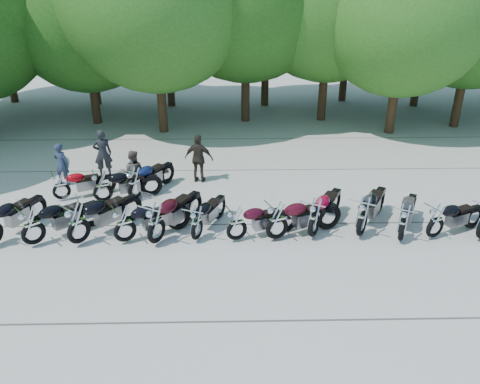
{
  "coord_description": "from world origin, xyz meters",
  "views": [
    {
      "loc": [
        -0.28,
        -11.22,
        6.92
      ],
      "look_at": [
        0.0,
        1.5,
        1.1
      ],
      "focal_mm": 35.0,
      "sensor_mm": 36.0,
      "label": 1
    }
  ],
  "objects_px": {
    "motorcycle_4": "(156,222)",
    "motorcycle_8": "(315,216)",
    "motorcycle_9": "(363,215)",
    "motorcycle_15": "(135,182)",
    "motorcycle_5": "(197,222)",
    "motorcycle_13": "(61,185)",
    "motorcycle_3": "(124,223)",
    "rider_0": "(62,164)",
    "rider_1": "(134,172)",
    "motorcycle_11": "(436,220)",
    "motorcycle_14": "(102,186)",
    "motorcycle_2": "(78,222)",
    "rider_3": "(103,153)",
    "rider_2": "(199,159)",
    "motorcycle_10": "(403,222)",
    "motorcycle_6": "(237,223)",
    "motorcycle_1": "(32,225)",
    "motorcycle_7": "(277,220)"
  },
  "relations": [
    {
      "from": "motorcycle_9",
      "to": "motorcycle_15",
      "type": "xyz_separation_m",
      "value": [
        -7.04,
        2.69,
        -0.05
      ]
    },
    {
      "from": "motorcycle_3",
      "to": "motorcycle_14",
      "type": "xyz_separation_m",
      "value": [
        -1.28,
        2.67,
        -0.01
      ]
    },
    {
      "from": "rider_3",
      "to": "motorcycle_14",
      "type": "bearing_deg",
      "value": 85.53
    },
    {
      "from": "motorcycle_5",
      "to": "motorcycle_8",
      "type": "bearing_deg",
      "value": -155.05
    },
    {
      "from": "rider_0",
      "to": "motorcycle_3",
      "type": "bearing_deg",
      "value": 146.32
    },
    {
      "from": "motorcycle_4",
      "to": "motorcycle_10",
      "type": "relative_size",
      "value": 1.12
    },
    {
      "from": "motorcycle_5",
      "to": "rider_0",
      "type": "bearing_deg",
      "value": -15.68
    },
    {
      "from": "motorcycle_7",
      "to": "motorcycle_15",
      "type": "height_order",
      "value": "motorcycle_7"
    },
    {
      "from": "motorcycle_1",
      "to": "motorcycle_13",
      "type": "relative_size",
      "value": 1.16
    },
    {
      "from": "motorcycle_15",
      "to": "rider_3",
      "type": "relative_size",
      "value": 1.26
    },
    {
      "from": "motorcycle_15",
      "to": "rider_3",
      "type": "height_order",
      "value": "rider_3"
    },
    {
      "from": "motorcycle_9",
      "to": "motorcycle_14",
      "type": "relative_size",
      "value": 1.12
    },
    {
      "from": "motorcycle_4",
      "to": "motorcycle_15",
      "type": "bearing_deg",
      "value": -39.2
    },
    {
      "from": "motorcycle_5",
      "to": "motorcycle_13",
      "type": "bearing_deg",
      "value": -6.95
    },
    {
      "from": "motorcycle_9",
      "to": "rider_2",
      "type": "bearing_deg",
      "value": -8.95
    },
    {
      "from": "motorcycle_6",
      "to": "motorcycle_10",
      "type": "distance_m",
      "value": 4.73
    },
    {
      "from": "rider_1",
      "to": "rider_2",
      "type": "xyz_separation_m",
      "value": [
        2.21,
        1.01,
        0.12
      ]
    },
    {
      "from": "motorcycle_1",
      "to": "motorcycle_10",
      "type": "height_order",
      "value": "motorcycle_1"
    },
    {
      "from": "motorcycle_15",
      "to": "motorcycle_6",
      "type": "bearing_deg",
      "value": 171.83
    },
    {
      "from": "rider_0",
      "to": "rider_1",
      "type": "height_order",
      "value": "rider_0"
    },
    {
      "from": "motorcycle_3",
      "to": "motorcycle_8",
      "type": "height_order",
      "value": "motorcycle_8"
    },
    {
      "from": "motorcycle_6",
      "to": "motorcycle_9",
      "type": "bearing_deg",
      "value": -107.56
    },
    {
      "from": "motorcycle_5",
      "to": "motorcycle_8",
      "type": "xyz_separation_m",
      "value": [
        3.38,
        0.09,
        0.09
      ]
    },
    {
      "from": "motorcycle_4",
      "to": "motorcycle_8",
      "type": "distance_m",
      "value": 4.52
    },
    {
      "from": "motorcycle_5",
      "to": "motorcycle_6",
      "type": "relative_size",
      "value": 0.99
    },
    {
      "from": "motorcycle_1",
      "to": "motorcycle_11",
      "type": "distance_m",
      "value": 11.43
    },
    {
      "from": "motorcycle_5",
      "to": "motorcycle_11",
      "type": "height_order",
      "value": "motorcycle_11"
    },
    {
      "from": "motorcycle_2",
      "to": "rider_3",
      "type": "distance_m",
      "value": 5.12
    },
    {
      "from": "motorcycle_5",
      "to": "rider_3",
      "type": "relative_size",
      "value": 1.17
    },
    {
      "from": "motorcycle_3",
      "to": "motorcycle_13",
      "type": "distance_m",
      "value": 3.97
    },
    {
      "from": "motorcycle_10",
      "to": "rider_2",
      "type": "relative_size",
      "value": 1.26
    },
    {
      "from": "motorcycle_9",
      "to": "motorcycle_13",
      "type": "bearing_deg",
      "value": 15.95
    },
    {
      "from": "motorcycle_15",
      "to": "motorcycle_2",
      "type": "bearing_deg",
      "value": 102.32
    },
    {
      "from": "motorcycle_11",
      "to": "motorcycle_2",
      "type": "bearing_deg",
      "value": 66.31
    },
    {
      "from": "motorcycle_4",
      "to": "rider_2",
      "type": "height_order",
      "value": "rider_2"
    },
    {
      "from": "rider_0",
      "to": "rider_3",
      "type": "distance_m",
      "value": 1.52
    },
    {
      "from": "motorcycle_14",
      "to": "rider_2",
      "type": "xyz_separation_m",
      "value": [
        3.13,
        1.78,
        0.27
      ]
    },
    {
      "from": "motorcycle_8",
      "to": "rider_0",
      "type": "relative_size",
      "value": 1.54
    },
    {
      "from": "motorcycle_5",
      "to": "rider_3",
      "type": "bearing_deg",
      "value": -28.78
    },
    {
      "from": "motorcycle_4",
      "to": "motorcycle_7",
      "type": "distance_m",
      "value": 3.43
    },
    {
      "from": "motorcycle_6",
      "to": "rider_2",
      "type": "xyz_separation_m",
      "value": [
        -1.32,
        4.42,
        0.3
      ]
    },
    {
      "from": "motorcycle_8",
      "to": "motorcycle_10",
      "type": "relative_size",
      "value": 1.08
    },
    {
      "from": "motorcycle_9",
      "to": "motorcycle_11",
      "type": "xyz_separation_m",
      "value": [
        2.09,
        -0.15,
        -0.1
      ]
    },
    {
      "from": "motorcycle_3",
      "to": "motorcycle_15",
      "type": "relative_size",
      "value": 0.98
    },
    {
      "from": "motorcycle_13",
      "to": "motorcycle_14",
      "type": "distance_m",
      "value": 1.47
    },
    {
      "from": "motorcycle_6",
      "to": "motorcycle_14",
      "type": "xyz_separation_m",
      "value": [
        -4.44,
        2.64,
        0.03
      ]
    },
    {
      "from": "motorcycle_5",
      "to": "motorcycle_9",
      "type": "relative_size",
      "value": 0.85
    },
    {
      "from": "motorcycle_1",
      "to": "motorcycle_13",
      "type": "bearing_deg",
      "value": -38.43
    },
    {
      "from": "motorcycle_3",
      "to": "rider_2",
      "type": "relative_size",
      "value": 1.26
    },
    {
      "from": "motorcycle_6",
      "to": "motorcycle_10",
      "type": "height_order",
      "value": "motorcycle_10"
    }
  ]
}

